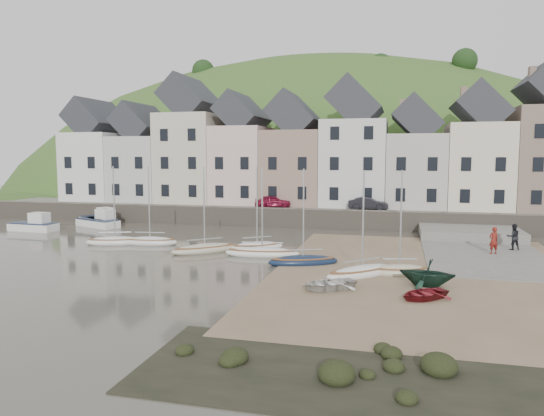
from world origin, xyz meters
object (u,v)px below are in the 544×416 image
(rowboat_red, at_px, (423,294))
(person_red, at_px, (494,240))
(sailboat_0, at_px, (115,241))
(car_left, at_px, (273,201))
(person_dark, at_px, (513,237))
(rowboat_green, at_px, (427,273))
(car_right, at_px, (368,203))
(rowboat_white, at_px, (328,284))

(rowboat_red, distance_m, person_red, 13.61)
(sailboat_0, height_order, car_left, sailboat_0)
(rowboat_red, distance_m, person_dark, 16.04)
(rowboat_green, relative_size, rowboat_red, 1.08)
(person_dark, height_order, car_right, car_right)
(rowboat_green, bearing_deg, rowboat_white, -59.15)
(rowboat_white, relative_size, person_red, 1.59)
(sailboat_0, xyz_separation_m, rowboat_green, (22.94, -7.61, 0.54))
(rowboat_red, bearing_deg, rowboat_green, 132.33)
(car_right, bearing_deg, person_dark, -135.41)
(sailboat_0, height_order, rowboat_red, sailboat_0)
(person_red, bearing_deg, rowboat_red, 43.00)
(person_dark, bearing_deg, rowboat_green, 49.36)
(rowboat_white, relative_size, car_left, 0.81)
(person_dark, bearing_deg, person_red, 37.63)
(sailboat_0, xyz_separation_m, rowboat_red, (22.66, -10.12, 0.07))
(rowboat_white, height_order, person_dark, person_dark)
(rowboat_white, height_order, rowboat_red, rowboat_white)
(sailboat_0, bearing_deg, person_dark, 8.40)
(sailboat_0, distance_m, person_red, 27.98)
(rowboat_white, bearing_deg, sailboat_0, -154.75)
(rowboat_white, distance_m, person_red, 15.49)
(rowboat_white, relative_size, rowboat_red, 1.14)
(rowboat_white, relative_size, car_right, 0.78)
(rowboat_green, bearing_deg, car_right, -158.82)
(rowboat_white, xyz_separation_m, person_red, (9.89, 11.91, 0.69))
(person_dark, bearing_deg, car_right, -56.36)
(sailboat_0, bearing_deg, car_left, 59.48)
(car_left, bearing_deg, person_red, -140.38)
(rowboat_red, height_order, person_dark, person_dark)
(rowboat_green, relative_size, person_dark, 1.49)
(person_dark, xyz_separation_m, car_left, (-20.60, 10.77, 1.16))
(rowboat_green, height_order, car_right, car_right)
(rowboat_red, height_order, car_right, car_right)
(rowboat_red, bearing_deg, sailboat_0, -155.21)
(person_dark, bearing_deg, rowboat_white, 38.29)
(rowboat_green, distance_m, car_right, 23.20)
(sailboat_0, distance_m, rowboat_green, 24.18)
(rowboat_green, bearing_deg, person_dark, 161.49)
(rowboat_white, distance_m, person_dark, 18.03)
(person_red, bearing_deg, rowboat_white, 25.83)
(person_dark, distance_m, car_right, 15.41)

